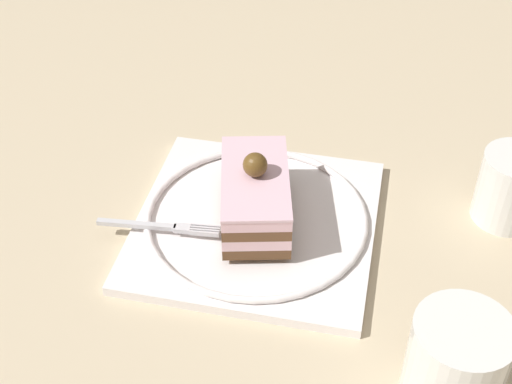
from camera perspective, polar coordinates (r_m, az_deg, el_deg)
name	(u,v)px	position (r m, az deg, el deg)	size (l,w,h in m)	color
ground_plane	(260,236)	(0.73, 0.30, -3.47)	(2.40, 2.40, 0.00)	#C5B391
dessert_plate	(256,221)	(0.73, 0.00, -2.32)	(0.25, 0.25, 0.02)	white
cake_slice	(255,195)	(0.71, -0.06, -0.21)	(0.10, 0.14, 0.07)	brown
fork	(162,227)	(0.71, -7.36, -2.71)	(0.12, 0.03, 0.00)	silver
drink_glass_near	(455,367)	(0.60, 15.29, -13.07)	(0.08, 0.08, 0.08)	white
drink_glass_far	(510,191)	(0.77, 19.24, 0.07)	(0.07, 0.07, 0.08)	white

